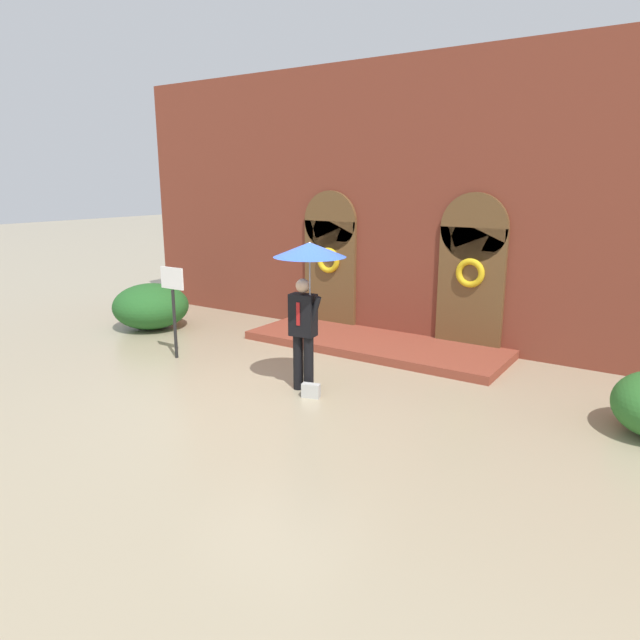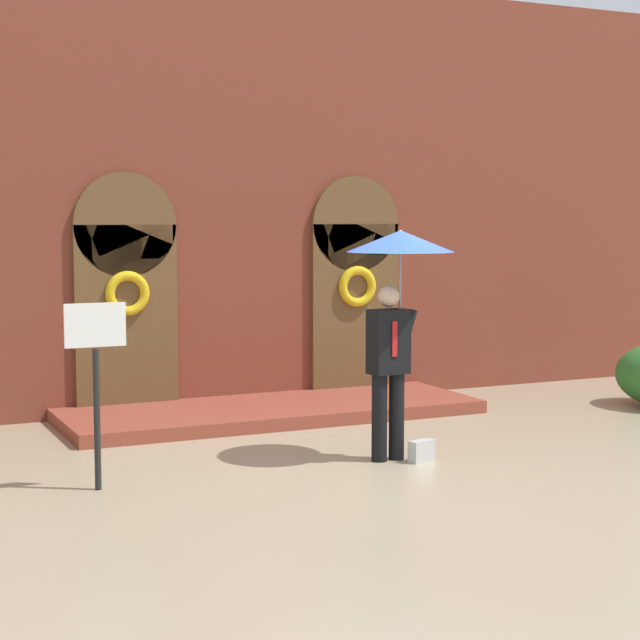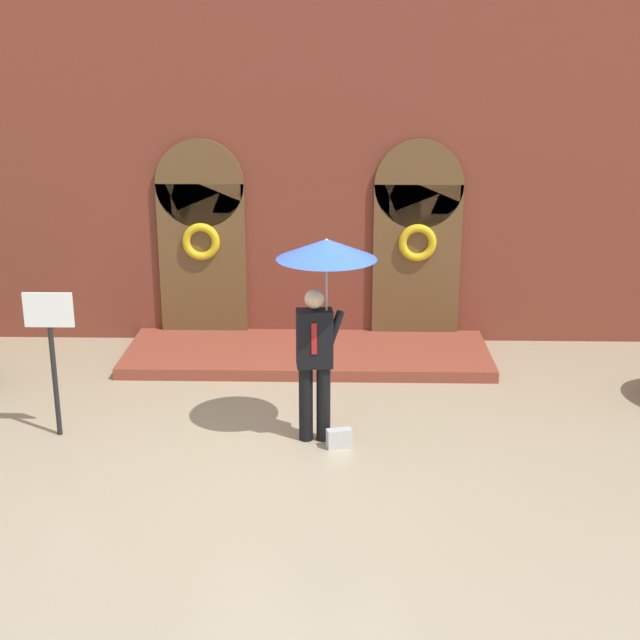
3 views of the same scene
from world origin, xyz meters
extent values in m
plane|color=tan|center=(0.00, 0.00, 0.00)|extent=(80.00, 80.00, 0.00)
cube|color=brown|center=(0.00, 4.20, 2.80)|extent=(14.00, 0.50, 5.60)
cube|color=brown|center=(-1.60, 3.91, 1.20)|extent=(1.30, 0.08, 2.40)
cylinder|color=brown|center=(-1.60, 3.91, 2.40)|extent=(1.30, 0.08, 1.30)
cube|color=brown|center=(1.60, 3.91, 1.20)|extent=(1.30, 0.08, 2.40)
cylinder|color=brown|center=(1.60, 3.91, 2.40)|extent=(1.30, 0.08, 1.30)
torus|color=gold|center=(-1.60, 3.84, 1.55)|extent=(0.56, 0.12, 0.56)
torus|color=gold|center=(1.60, 3.84, 1.55)|extent=(0.56, 0.12, 0.56)
cube|color=brown|center=(0.00, 3.05, 0.08)|extent=(5.20, 1.80, 0.16)
cylinder|color=black|center=(0.08, 0.36, 0.45)|extent=(0.16, 0.16, 0.90)
cylinder|color=black|center=(0.28, 0.36, 0.45)|extent=(0.16, 0.16, 0.90)
cube|color=black|center=(0.18, 0.36, 1.23)|extent=(0.42, 0.28, 0.66)
cube|color=#A51919|center=(0.18, 0.23, 1.27)|extent=(0.06, 0.02, 0.36)
sphere|color=tan|center=(0.18, 0.36, 1.69)|extent=(0.22, 0.22, 0.22)
cylinder|color=black|center=(0.40, 0.36, 1.33)|extent=(0.22, 0.09, 0.46)
cylinder|color=gray|center=(0.32, 0.36, 1.65)|extent=(0.02, 0.02, 0.98)
cone|color=#284CB7|center=(0.32, 0.36, 2.25)|extent=(1.10, 1.10, 0.22)
cone|color=white|center=(0.32, 0.36, 2.27)|extent=(0.61, 0.60, 0.20)
cube|color=#B7B7B2|center=(0.47, 0.16, 0.11)|extent=(0.30, 0.19, 0.22)
cylinder|color=black|center=(-2.80, 0.43, 0.65)|extent=(0.06, 0.06, 1.30)
cube|color=white|center=(-2.80, 0.43, 1.52)|extent=(0.56, 0.03, 0.40)
camera|label=1|loc=(5.15, -6.64, 3.24)|focal=32.00mm
camera|label=2|loc=(-5.01, -9.15, 2.49)|focal=60.00mm
camera|label=3|loc=(0.46, -9.02, 4.41)|focal=50.00mm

